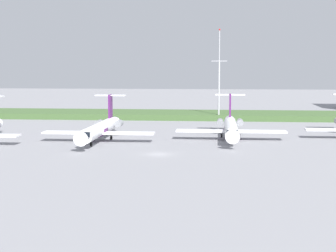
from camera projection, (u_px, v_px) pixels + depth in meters
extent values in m
plane|color=gray|center=(173.00, 133.00, 122.01)|extent=(500.00, 500.00, 0.00)
cube|color=#426033|center=(184.00, 115.00, 159.45)|extent=(320.00, 20.00, 1.68)
cylinder|color=white|center=(100.00, 129.00, 108.57)|extent=(2.70, 24.00, 2.70)
cone|color=white|center=(83.00, 138.00, 95.21)|extent=(2.70, 3.00, 2.70)
cone|color=white|center=(113.00, 122.00, 122.42)|extent=(2.29, 4.00, 2.29)
cube|color=black|center=(85.00, 134.00, 97.04)|extent=(2.03, 1.80, 0.90)
cylinder|color=#591E66|center=(100.00, 130.00, 108.58)|extent=(2.76, 3.60, 2.76)
cube|color=white|center=(70.00, 132.00, 108.21)|extent=(11.00, 3.20, 0.36)
cube|color=white|center=(127.00, 133.00, 107.08)|extent=(11.00, 3.20, 0.36)
cube|color=#591E66|center=(110.00, 106.00, 119.02)|extent=(0.36, 3.20, 5.20)
cube|color=white|center=(111.00, 95.00, 119.05)|extent=(6.80, 1.80, 0.24)
cylinder|color=gray|center=(99.00, 123.00, 117.86)|extent=(1.50, 3.40, 1.50)
cylinder|color=gray|center=(119.00, 124.00, 117.43)|extent=(1.50, 3.40, 1.50)
cylinder|color=gray|center=(91.00, 141.00, 101.37)|extent=(0.20, 0.20, 0.65)
cylinder|color=black|center=(91.00, 144.00, 101.43)|extent=(0.30, 0.90, 0.90)
cylinder|color=black|center=(93.00, 137.00, 111.34)|extent=(0.35, 0.90, 0.90)
cylinder|color=black|center=(111.00, 138.00, 110.98)|extent=(0.35, 0.90, 0.90)
cylinder|color=white|center=(231.00, 128.00, 111.41)|extent=(2.70, 24.00, 2.70)
cone|color=white|center=(232.00, 136.00, 98.06)|extent=(2.70, 3.00, 2.70)
cone|color=white|center=(230.00, 121.00, 125.26)|extent=(2.29, 4.00, 2.29)
cube|color=black|center=(232.00, 132.00, 99.88)|extent=(2.03, 1.80, 0.90)
cylinder|color=#591E66|center=(231.00, 128.00, 111.43)|extent=(2.76, 3.60, 2.76)
cube|color=white|center=(203.00, 131.00, 111.06)|extent=(11.00, 3.20, 0.36)
cube|color=white|center=(260.00, 131.00, 109.92)|extent=(11.00, 3.20, 0.36)
cube|color=#591E66|center=(230.00, 105.00, 121.86)|extent=(0.36, 3.20, 5.20)
cube|color=white|center=(230.00, 95.00, 121.90)|extent=(6.80, 1.80, 0.24)
cylinder|color=gray|center=(220.00, 122.00, 120.71)|extent=(1.50, 3.40, 1.50)
cylinder|color=gray|center=(240.00, 122.00, 120.28)|extent=(1.50, 3.40, 1.50)
cylinder|color=gray|center=(232.00, 139.00, 104.21)|extent=(0.20, 0.20, 0.65)
cylinder|color=black|center=(232.00, 142.00, 104.27)|extent=(0.30, 0.90, 0.90)
cylinder|color=black|center=(222.00, 136.00, 114.19)|extent=(0.35, 0.90, 0.90)
cylinder|color=black|center=(239.00, 136.00, 113.82)|extent=(0.35, 0.90, 0.90)
cube|color=white|center=(332.00, 130.00, 112.88)|extent=(11.00, 3.20, 0.36)
cylinder|color=#B2B2B7|center=(219.00, 92.00, 149.73)|extent=(0.50, 0.50, 16.41)
cylinder|color=#B2B2B7|center=(219.00, 47.00, 148.34)|extent=(0.28, 0.28, 8.83)
cube|color=#B2B2B7|center=(219.00, 61.00, 148.79)|extent=(4.40, 0.20, 0.20)
sphere|color=red|center=(220.00, 30.00, 147.83)|extent=(0.50, 0.50, 0.50)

